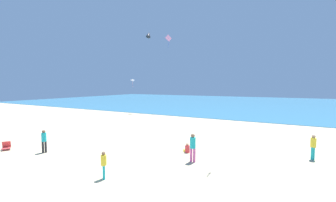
% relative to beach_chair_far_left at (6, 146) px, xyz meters
% --- Properties ---
extents(ground_plane, '(120.00, 120.00, 0.00)m').
position_rel_beach_chair_far_left_xyz_m(ground_plane, '(8.49, 11.47, -0.26)').
color(ground_plane, '#C6B58C').
extents(ocean_water, '(120.00, 60.00, 0.05)m').
position_rel_beach_chair_far_left_xyz_m(ocean_water, '(8.49, 50.71, -0.23)').
color(ocean_water, teal).
rests_on(ocean_water, ground_plane).
extents(beach_chair_far_left, '(0.74, 0.73, 0.59)m').
position_rel_beach_chair_far_left_xyz_m(beach_chair_far_left, '(0.00, 0.00, 0.00)').
color(beach_chair_far_left, '#D13D3D').
rests_on(beach_chair_far_left, ground_plane).
extents(person_0, '(0.43, 0.43, 1.55)m').
position_rel_beach_chair_far_left_xyz_m(person_0, '(18.85, 7.92, 0.64)').
color(person_0, '#19ADB2').
rests_on(person_0, ground_plane).
extents(person_1, '(0.58, 0.54, 0.66)m').
position_rel_beach_chair_far_left_xyz_m(person_1, '(11.48, 5.56, -0.01)').
color(person_1, red).
rests_on(person_1, ground_plane).
extents(person_2, '(0.42, 0.42, 1.71)m').
position_rel_beach_chair_far_left_xyz_m(person_2, '(12.52, 3.99, 0.73)').
color(person_2, '#D8599E').
rests_on(person_2, ground_plane).
extents(person_3, '(0.44, 0.44, 1.55)m').
position_rel_beach_chair_far_left_xyz_m(person_3, '(2.99, 0.90, 0.64)').
color(person_3, black).
rests_on(person_3, ground_plane).
extents(person_4, '(0.39, 0.39, 1.37)m').
position_rel_beach_chair_far_left_xyz_m(person_4, '(9.61, -0.27, 0.54)').
color(person_4, '#19ADB2').
rests_on(person_4, ground_plane).
extents(kite_pink, '(0.63, 0.98, 1.97)m').
position_rel_beach_chair_far_left_xyz_m(kite_pink, '(1.44, 21.45, 11.31)').
color(kite_pink, pink).
extents(kite_black, '(0.97, 1.24, 1.39)m').
position_rel_beach_chair_far_left_xyz_m(kite_black, '(-3.62, 23.76, 12.87)').
color(kite_black, black).
extents(kite_white, '(0.57, 0.62, 1.20)m').
position_rel_beach_chair_far_left_xyz_m(kite_white, '(-1.54, 16.56, 5.04)').
color(kite_white, white).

